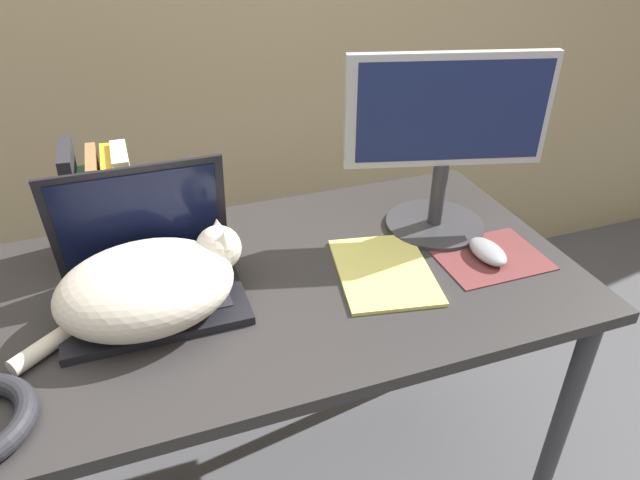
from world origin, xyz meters
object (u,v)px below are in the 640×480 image
Objects in this scene: notepad at (384,271)px; laptop at (150,276)px; cat at (150,285)px; computer_mouse at (488,251)px; external_monitor at (445,139)px; book_row at (103,206)px.

laptop is at bearing 170.21° from notepad.
cat is 0.72m from computer_mouse.
external_monitor reaches higher than cat.
laptop is 0.78× the size of external_monitor.
laptop reaches higher than notepad.
external_monitor is at bearing 103.99° from computer_mouse.
notepad is at bearing -27.59° from book_row.
external_monitor is 0.27m from computer_mouse.
cat reaches higher than computer_mouse.
computer_mouse is (0.04, -0.16, -0.21)m from external_monitor.
computer_mouse is 0.38× the size of notepad.
laptop is 0.49m from notepad.
external_monitor is (0.68, 0.05, 0.18)m from laptop.
notepad is (0.48, -0.02, -0.07)m from cat.
notepad is at bearing -9.79° from laptop.
external_monitor reaches higher than notepad.
external_monitor is 0.77m from book_row.
external_monitor is 0.33m from notepad.
book_row is (-0.07, 0.27, 0.04)m from cat.
laptop is 0.23m from book_row.
book_row is at bearing 152.41° from notepad.
cat is at bearing 178.02° from notepad.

